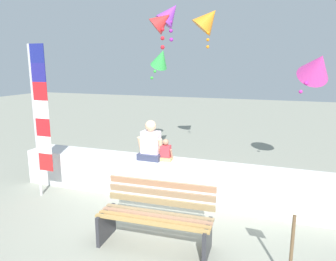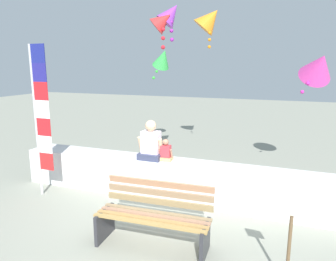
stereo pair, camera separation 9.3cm
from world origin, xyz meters
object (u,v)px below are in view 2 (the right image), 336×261
kite_green (163,59)px  sign_post (290,236)px  flag_banner (40,114)px  kite_red (163,21)px  person_adult (151,144)px  kite_magenta (319,66)px  kite_orange (210,19)px  kite_purple (171,14)px  park_bench (154,217)px  person_child (166,152)px

kite_green → sign_post: (3.49, -4.98, -2.07)m
flag_banner → kite_red: kite_red is taller
person_adult → kite_red: 2.50m
flag_banner → kite_magenta: (4.96, 2.72, 0.90)m
person_adult → sign_post: (2.55, -1.96, -0.38)m
kite_orange → kite_green: kite_orange is taller
person_adult → kite_green: 3.58m
kite_green → sign_post: bearing=-55.0°
kite_red → kite_purple: 0.28m
kite_orange → kite_magenta: size_ratio=1.12×
park_bench → kite_orange: (-0.34, 4.57, 3.29)m
person_adult → person_child: bearing=0.1°
person_adult → kite_orange: bearing=81.8°
person_child → kite_purple: bearing=104.6°
kite_magenta → sign_post: (-0.46, -3.89, -1.87)m
kite_red → kite_green: bearing=111.7°
kite_purple → kite_green: 2.43m
person_adult → kite_orange: kite_orange is taller
flag_banner → kite_red: bearing=39.0°
person_child → kite_purple: kite_purple is taller
kite_red → kite_magenta: bearing=21.0°
kite_orange → park_bench: bearing=-85.8°
person_child → flag_banner: 2.50m
person_child → kite_red: kite_red is taller
park_bench → person_adult: person_adult is taller
person_adult → flag_banner: 2.18m
kite_red → kite_orange: 2.24m
person_adult → kite_magenta: size_ratio=0.73×
sign_post → kite_magenta: bearing=83.3°
kite_red → kite_green: 2.53m
person_adult → kite_magenta: bearing=32.6°
person_adult → kite_purple: bearing=86.6°
person_child → kite_red: (-0.34, 0.76, 2.52)m
person_adult → flag_banner: flag_banner is taller
person_child → kite_green: size_ratio=0.46×
kite_purple → kite_magenta: (2.96, 0.96, -1.06)m
flag_banner → sign_post: (4.50, -1.17, -0.97)m
person_child → kite_orange: size_ratio=0.36×
park_bench → sign_post: (1.79, -0.32, 0.24)m
kite_red → flag_banner: bearing=-141.0°
person_child → sign_post: bearing=-41.1°
kite_purple → kite_green: bearing=115.8°
kite_red → kite_orange: bearing=78.1°
park_bench → kite_green: 5.47m
kite_red → kite_magenta: 3.38m
flag_banner → kite_green: size_ratio=3.17×
kite_red → person_adult: bearing=-87.4°
park_bench → person_child: size_ratio=3.90×
park_bench → kite_purple: bearing=105.1°
kite_purple → kite_red: bearing=-113.9°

